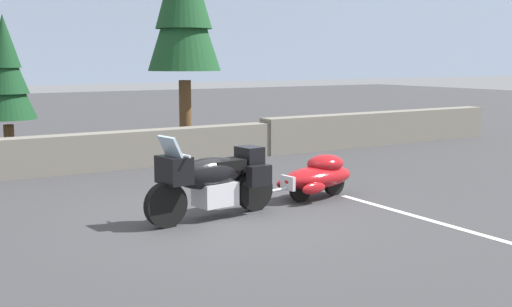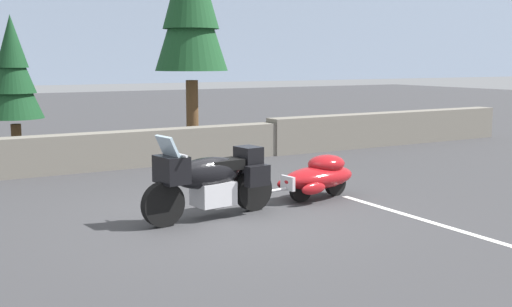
# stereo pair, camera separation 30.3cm
# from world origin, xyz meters

# --- Properties ---
(ground_plane) EXTENTS (80.00, 80.00, 0.00)m
(ground_plane) POSITION_xyz_m (0.00, 0.00, 0.00)
(ground_plane) COLOR #38383A
(stone_guard_wall) EXTENTS (24.00, 0.55, 0.93)m
(stone_guard_wall) POSITION_xyz_m (0.94, 5.20, 0.43)
(stone_guard_wall) COLOR slate
(stone_guard_wall) RESTS_ON ground
(touring_motorcycle) EXTENTS (2.31, 0.92, 1.33)m
(touring_motorcycle) POSITION_xyz_m (-0.22, 0.11, 0.62)
(touring_motorcycle) COLOR black
(touring_motorcycle) RESTS_ON ground
(car_shaped_trailer) EXTENTS (2.23, 0.91, 0.76)m
(car_shaped_trailer) POSITION_xyz_m (2.04, 0.40, 0.41)
(car_shaped_trailer) COLOR black
(car_shaped_trailer) RESTS_ON ground
(pine_tree_secondary) EXTENTS (1.26, 1.26, 3.41)m
(pine_tree_secondary) POSITION_xyz_m (-1.96, 6.50, 2.13)
(pine_tree_secondary) COLOR brown
(pine_tree_secondary) RESTS_ON ground
(parking_stripe_marker) EXTENTS (0.12, 3.60, 0.01)m
(parking_stripe_marker) POSITION_xyz_m (2.53, -1.50, 0.00)
(parking_stripe_marker) COLOR silver
(parking_stripe_marker) RESTS_ON ground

